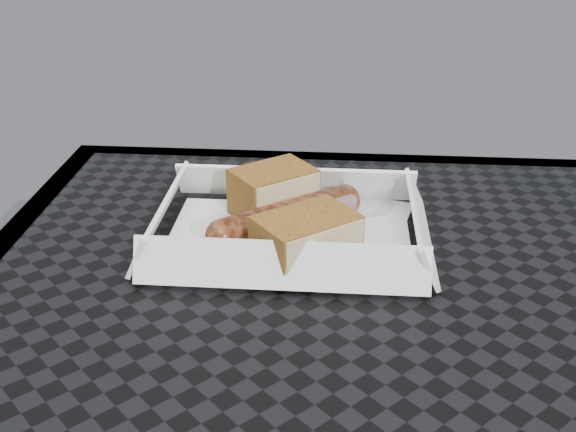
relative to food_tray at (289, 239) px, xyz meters
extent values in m
cube|color=black|center=(0.13, -0.17, -0.01)|extent=(0.80, 0.80, 0.01)
cube|color=black|center=(0.13, 0.21, -0.02)|extent=(0.80, 0.03, 0.03)
cylinder|color=black|center=(-0.22, 0.18, -0.38)|extent=(0.03, 0.03, 0.73)
cube|color=white|center=(0.00, 0.00, 0.00)|extent=(0.22, 0.15, 0.00)
cylinder|color=brown|center=(0.00, 0.01, 0.02)|extent=(0.12, 0.11, 0.03)
sphere|color=brown|center=(0.05, 0.05, 0.02)|extent=(0.03, 0.03, 0.03)
sphere|color=brown|center=(-0.06, -0.03, 0.02)|extent=(0.03, 0.03, 0.03)
cube|color=brown|center=(-0.02, 0.05, 0.03)|extent=(0.09, 0.09, 0.05)
cube|color=brown|center=(0.02, -0.04, 0.02)|extent=(0.10, 0.09, 0.04)
cylinder|color=#FA5F0A|center=(0.05, -0.05, 0.00)|extent=(0.02, 0.02, 0.00)
torus|color=white|center=(0.06, -0.06, 0.00)|extent=(0.02, 0.02, 0.00)
cube|color=#B2D17F|center=(0.06, -0.05, 0.00)|extent=(0.02, 0.02, 0.00)
cube|color=white|center=(0.05, 0.04, 0.00)|extent=(0.15, 0.15, 0.00)
cylinder|color=maroon|center=(0.04, 0.03, 0.01)|extent=(0.05, 0.05, 0.03)
cylinder|color=silver|center=(0.07, 0.07, 0.01)|extent=(0.05, 0.05, 0.03)
camera|label=1|loc=(0.05, -0.58, 0.31)|focal=45.00mm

